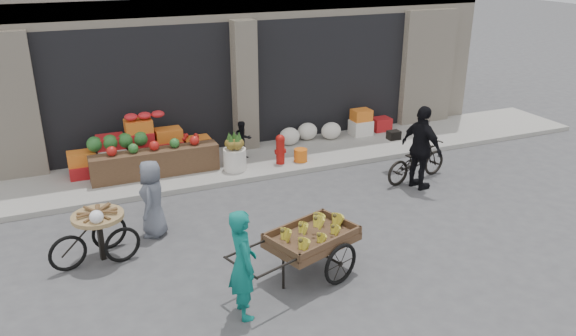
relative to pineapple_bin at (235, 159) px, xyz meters
name	(u,v)px	position (x,y,z in m)	size (l,w,h in m)	color
ground	(337,238)	(0.75, -3.60, -0.37)	(80.00, 80.00, 0.00)	#424244
sidewalk	(258,160)	(0.75, 0.50, -0.31)	(18.00, 2.20, 0.12)	gray
building	(208,4)	(0.75, 4.43, 3.00)	(14.00, 6.45, 7.00)	beige
fruit_display	(151,146)	(-1.73, 0.78, 0.30)	(3.10, 1.12, 1.24)	#A7171A
pineapple_bin	(235,159)	(0.00, 0.00, 0.00)	(0.52, 0.52, 0.50)	silver
fire_hydrant	(280,148)	(1.10, -0.05, 0.13)	(0.22, 0.22, 0.71)	#A5140F
orange_bucket	(301,155)	(1.60, -0.10, -0.10)	(0.32, 0.32, 0.30)	orange
right_bay_goods	(343,127)	(3.36, 1.10, 0.04)	(3.35, 0.60, 0.70)	silver
seated_person	(243,140)	(0.40, 0.60, 0.21)	(0.45, 0.35, 0.93)	black
banana_cart	(310,236)	(-0.24, -4.52, 0.33)	(2.48, 1.60, 0.97)	brown
vendor_woman	(243,264)	(-1.52, -5.06, 0.45)	(0.60, 0.39, 1.64)	#0D685F
tricycle_cart	(99,229)	(-3.22, -2.71, 0.20)	(1.46, 1.03, 0.95)	#9E7F51
vendor_grey	(153,199)	(-2.23, -2.17, 0.34)	(0.70, 0.45, 1.43)	slate
bicycle	(416,161)	(3.62, -1.89, 0.08)	(0.60, 1.72, 0.90)	black
cyclist	(421,148)	(3.42, -2.29, 0.54)	(1.07, 0.45, 1.82)	black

